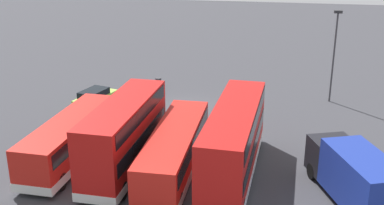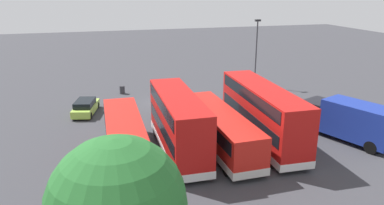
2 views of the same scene
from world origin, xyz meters
TOP-DOWN VIEW (x-y plane):
  - ground_plane at (0.00, 0.00)m, footprint 140.00×140.00m
  - bus_double_decker_near_end at (-5.35, 12.13)m, footprint 3.00×11.91m
  - bus_single_deck_second at (-1.67, 12.46)m, footprint 2.83×11.41m
  - bus_double_decker_third at (1.60, 12.44)m, footprint 2.80×10.28m
  - bus_single_deck_fourth at (5.52, 12.00)m, footprint 2.84×10.62m
  - box_truck_blue at (-12.32, 13.76)m, footprint 5.08×7.89m
  - car_hatchback_silver at (8.27, 1.32)m, footprint 2.83×4.73m
  - lamp_post_tall at (-12.31, -3.75)m, footprint 0.70×0.30m
  - waste_bin_yellow at (4.11, -4.82)m, footprint 0.60×0.60m

SIDE VIEW (x-z plane):
  - ground_plane at x=0.00m, z-range 0.00..0.00m
  - waste_bin_yellow at x=4.11m, z-range 0.00..0.95m
  - car_hatchback_silver at x=8.27m, z-range -0.01..1.42m
  - bus_single_deck_fourth at x=5.52m, z-range 0.15..3.10m
  - bus_single_deck_second at x=-1.67m, z-range 0.15..3.10m
  - box_truck_blue at x=-12.32m, z-range 0.11..3.31m
  - bus_double_decker_third at x=1.60m, z-range 0.17..4.72m
  - bus_double_decker_near_end at x=-5.35m, z-range 0.18..4.73m
  - lamp_post_tall at x=-12.31m, z-range 0.68..8.93m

